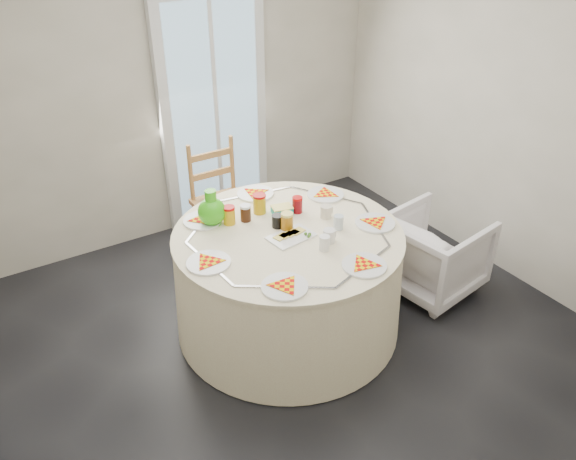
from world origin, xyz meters
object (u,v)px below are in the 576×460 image
wooden_chair (223,205)px  armchair (434,245)px  table (288,282)px  green_pitcher (212,212)px

wooden_chair → armchair: 1.74m
wooden_chair → armchair: (1.14, -1.31, -0.08)m
table → armchair: (1.19, -0.22, 0.02)m
armchair → green_pitcher: 1.74m
table → green_pitcher: green_pitcher is taller
wooden_chair → green_pitcher: green_pitcher is taller
wooden_chair → green_pitcher: (-0.42, -0.71, 0.40)m
armchair → wooden_chair: bearing=32.4°
wooden_chair → armchair: size_ratio=1.42×
wooden_chair → armchair: bearing=-49.1°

